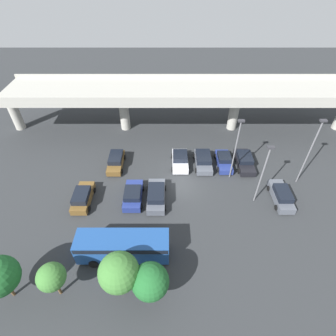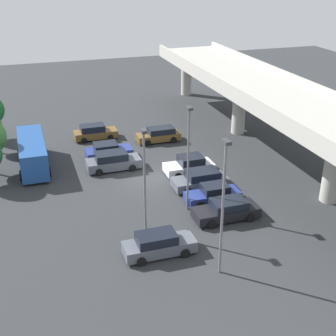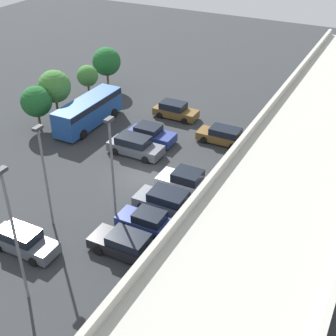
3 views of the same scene
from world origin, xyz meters
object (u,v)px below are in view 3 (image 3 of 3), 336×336
Objects in this scene: parked_car_5 at (167,201)px; tree_front_centre at (87,76)px; parked_car_2 at (151,134)px; parked_car_8 at (23,241)px; parked_car_1 at (223,136)px; lamp_post_by_overpass at (112,166)px; lamp_post_mid_lot at (44,170)px; tree_front_right at (54,86)px; tree_front_left at (107,62)px; parked_car_3 at (135,146)px; lamp_post_near_aisle at (13,228)px; parked_car_0 at (175,110)px; parked_car_7 at (127,245)px; parked_car_6 at (148,222)px; tree_front_far_right at (36,102)px; parked_car_4 at (186,181)px.

tree_front_centre is (-13.56, -16.55, 2.05)m from parked_car_5.
parked_car_8 is at bearing -90.20° from parked_car_2.
parked_car_1 is 0.55× the size of lamp_post_by_overpass.
lamp_post_mid_lot reaches higher than tree_front_right.
tree_front_left is (-25.56, -10.54, 2.42)m from parked_car_8.
lamp_post_near_aisle is (17.01, 3.02, 4.25)m from parked_car_3.
parked_car_7 is (19.41, 6.34, -0.04)m from parked_car_0.
tree_front_centre reaches higher than parked_car_8.
parked_car_1 is at bearing -89.70° from parked_car_7.
lamp_post_by_overpass is (-8.00, 0.85, -0.28)m from lamp_post_near_aisle.
parked_car_0 is 17.95m from parked_car_6.
lamp_post_near_aisle reaches higher than parked_car_3.
lamp_post_by_overpass reaches higher than parked_car_6.
parked_car_6 is 0.92× the size of parked_car_8.
tree_front_far_right is (2.57, -10.79, 2.04)m from parked_car_2.
tree_front_left is (-6.12, -16.54, 2.43)m from parked_car_1.
parked_car_7 is at bearing -66.47° from parked_car_2.
parked_car_2 is at bearing -61.46° from parked_car_6.
lamp_post_by_overpass is at bearing 51.29° from tree_front_right.
parked_car_8 is (14.03, 0.04, -0.05)m from parked_car_3.
parked_car_1 is 6.57m from parked_car_2.
parked_car_2 is 0.90× the size of parked_car_7.
parked_car_3 is 10.57m from parked_car_6.
parked_car_4 is 1.03× the size of tree_front_far_right.
parked_car_1 is at bearing 107.84° from tree_front_far_right.
parked_car_1 is at bearing 25.35° from parked_car_2.
parked_car_5 is 21.50m from tree_front_centre.
parked_car_5 is 0.95× the size of parked_car_7.
parked_car_8 is 1.20× the size of tree_front_centre.
parked_car_4 reaches higher than parked_car_6.
tree_front_right is at bearing -33.56° from parked_car_6.
parked_car_7 is (16.64, 0.09, -0.02)m from parked_car_1.
parked_car_0 is 0.52× the size of lamp_post_near_aisle.
parked_car_4 reaches higher than parked_car_8.
parked_car_5 is 18.00m from tree_front_far_right.
parked_car_2 is 2.61m from parked_car_3.
lamp_post_by_overpass is at bearing 10.43° from parked_car_6.
parked_car_3 is 1.00× the size of parked_car_7.
tree_front_centre reaches higher than parked_car_0.
parked_car_4 is 1.01× the size of parked_car_6.
parked_car_2 is at bearing -41.49° from parked_car_4.
tree_front_far_right is (-17.04, -13.70, -2.27)m from lamp_post_near_aisle.
parked_car_7 is 25.16m from tree_front_centre.
lamp_post_near_aisle is 8.05m from lamp_post_by_overpass.
lamp_post_near_aisle is at bearing -82.68° from parked_car_0.
parked_car_5 is 18.69m from tree_front_right.
tree_front_centre is 0.93× the size of tree_front_far_right.
tree_front_far_right reaches higher than parked_car_4.
parked_car_3 is 1.12× the size of parked_car_4.
parked_car_2 is 12.73m from parked_car_6.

